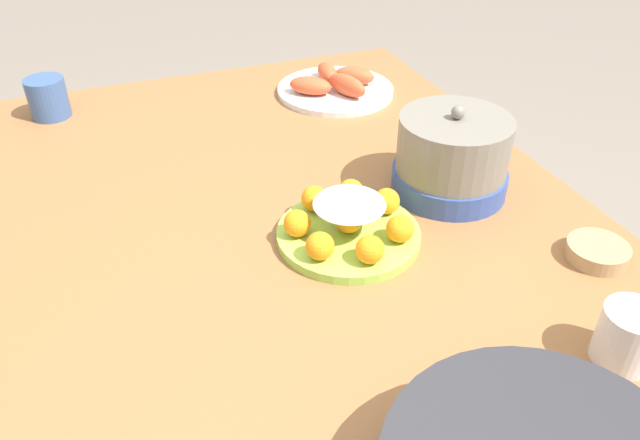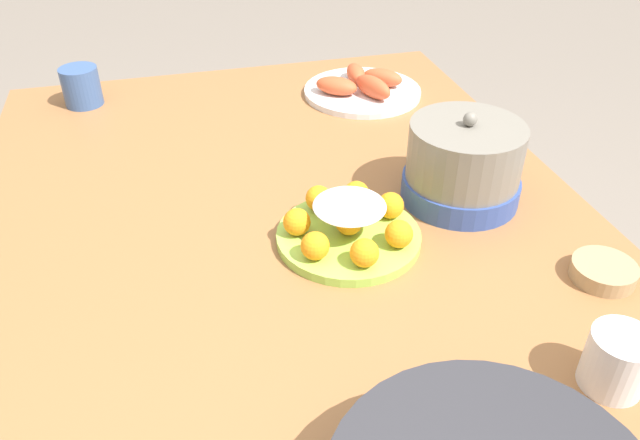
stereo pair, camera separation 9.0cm
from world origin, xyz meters
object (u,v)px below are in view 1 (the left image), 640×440
cake_plate (349,225)px  cup_far (628,336)px  warming_pot (452,156)px  sauce_bowl (597,251)px  seafood_platter (335,86)px  dining_table (293,278)px  cup_near (48,98)px

cake_plate → cup_far: 0.43m
warming_pot → cup_far: bearing=0.1°
cup_far → sauce_bowl: bearing=147.3°
seafood_platter → cup_far: size_ratio=3.47×
cake_plate → seafood_platter: 0.59m
warming_pot → cake_plate: bearing=-72.6°
cup_far → warming_pot: 0.44m
dining_table → warming_pot: size_ratio=7.36×
sauce_bowl → cup_near: size_ratio=1.10×
sauce_bowl → seafood_platter: size_ratio=0.35×
cake_plate → warming_pot: warming_pot is taller
sauce_bowl → cup_near: 1.16m
seafood_platter → cup_far: (0.92, 0.03, 0.02)m
sauce_bowl → cup_near: (-0.85, -0.79, 0.03)m
dining_table → cup_near: 0.74m
dining_table → cup_near: cup_near is taller
cake_plate → cup_far: (0.37, 0.23, 0.01)m
sauce_bowl → warming_pot: (-0.26, -0.12, 0.06)m
sauce_bowl → cup_far: bearing=-32.7°
seafood_platter → cup_near: (-0.11, -0.64, 0.03)m
dining_table → cup_near: size_ratio=17.43×
cup_far → seafood_platter: bearing=-178.0°
cup_far → warming_pot: warming_pot is taller
warming_pot → dining_table: bearing=-81.9°
sauce_bowl → cup_far: size_ratio=1.20×
cake_plate → warming_pot: size_ratio=1.13×
seafood_platter → cake_plate: bearing=-19.9°
dining_table → cake_plate: 0.14m
cake_plate → dining_table: bearing=-106.6°
seafood_platter → cup_near: cup_near is taller
seafood_platter → cup_far: bearing=2.0°
seafood_platter → warming_pot: 0.48m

